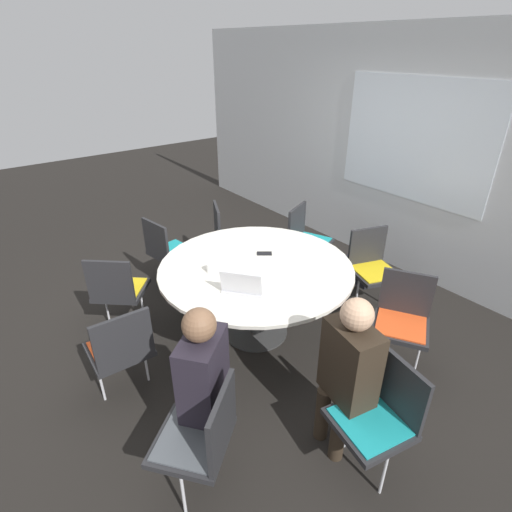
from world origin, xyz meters
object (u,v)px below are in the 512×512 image
Objects in this scene: chair_1 at (380,412)px; laptop at (243,286)px; chair_4 at (306,236)px; chair_8 at (121,347)px; person_1 at (348,367)px; chair_6 at (167,248)px; chair_7 at (118,287)px; person_0 at (201,377)px; chair_5 at (228,232)px; coffee_cup at (211,268)px; cell_phone at (264,253)px; chair_2 at (402,316)px; handbag at (358,271)px; chair_3 at (372,264)px; chair_0 at (202,435)px.

laptop is (-1.29, -0.09, 0.30)m from chair_1.
chair_4 and chair_8 have the same top height.
chair_6 is at bearing 11.31° from person_1.
chair_1 is 1.00× the size of chair_8.
person_0 is (1.62, -0.06, 0.20)m from chair_7.
person_1 is (2.49, -0.78, 0.20)m from chair_5.
person_0 is at bearing -12.00° from chair_5.
coffee_cup is at bearing -4.25° from chair_7.
person_0 is at bearing -35.14° from coffee_cup.
coffee_cup is 0.54× the size of cell_phone.
person_1 reaches higher than chair_2.
handbag is (-0.02, 2.80, -0.36)m from chair_8.
chair_8 is (-1.55, -1.03, 0.00)m from chair_1.
chair_3 is 1.00× the size of chair_4.
laptop is at bearing 6.47° from chair_4.
chair_4 is 2.17m from chair_7.
laptop is (-0.80, -1.05, 0.30)m from chair_2.
chair_6 is 2.20m from handbag.
chair_4 and chair_5 have the same top height.
chair_5 is 2.14m from chair_8.
chair_2 is 2.13× the size of laptop.
chair_8 is at bearing 45.20° from chair_1.
chair_5 is 0.71× the size of person_1.
chair_7 is at bearing -49.99° from chair_5.
chair_6 is at bearing 29.53° from chair_0.
person_1 is at bearing 18.93° from chair_1.
chair_4 is 1.61m from coffee_cup.
chair_6 is 1.14m from coffee_cup.
coffee_cup is at bearing -7.78° from chair_4.
coffee_cup is at bearing 15.68° from chair_1.
cell_phone is (-0.14, 1.48, 0.25)m from chair_8.
chair_8 is 1.02m from laptop.
laptop reaches higher than cell_phone.
chair_4 is at bearing 112.78° from cell_phone.
chair_5 is at bearing 139.66° from coffee_cup.
chair_0 is 1.47m from coffee_cup.
coffee_cup is at bearing 10.99° from chair_2.
chair_5 and chair_8 have the same top height.
handbag is (0.14, 1.89, -0.64)m from coffee_cup.
chair_6 is (-0.71, -1.43, 0.00)m from chair_4.
chair_0 is 2.13× the size of laptop.
chair_2 is 1.04m from person_1.
chair_0 is 1.08m from chair_1.
laptop reaches higher than handbag.
chair_2 is 5.47× the size of cell_phone.
chair_5 is at bearing 75.57° from chair_6.
chair_7 is 0.94m from coffee_cup.
chair_2 is 0.71× the size of person_1.
chair_3 is 0.59m from handbag.
chair_2 is 2.26m from chair_5.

